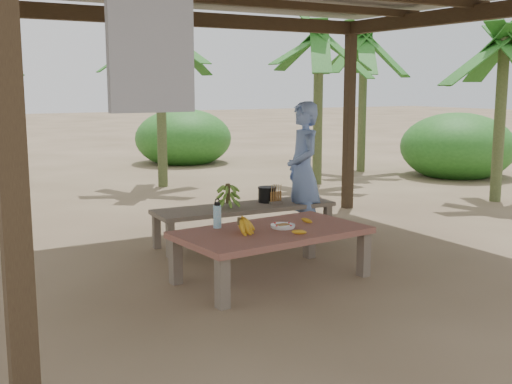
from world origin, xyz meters
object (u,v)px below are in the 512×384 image
cooking_pot (267,195)px  woman (303,171)px  plate (283,226)px  water_flask (217,215)px  ripe_banana_bunch (239,225)px  work_table (272,236)px  bench (245,210)px

cooking_pot → woman: (0.37, -0.23, 0.30)m
plate → woman: (1.10, 1.28, 0.32)m
water_flask → cooking_pot: (1.27, 1.18, -0.08)m
ripe_banana_bunch → plate: ripe_banana_bunch is taller
work_table → bench: bearing=65.8°
work_table → water_flask: size_ratio=6.44×
plate → cooking_pot: (0.73, 1.51, 0.02)m
ripe_banana_bunch → work_table: bearing=-2.0°
work_table → plate: bearing=-3.3°
bench → woman: 0.86m
work_table → ripe_banana_bunch: 0.38m
ripe_banana_bunch → woman: bearing=38.8°
ripe_banana_bunch → woman: (1.58, 1.27, 0.26)m
work_table → cooking_pot: size_ratio=8.80×
work_table → bench: (0.51, 1.44, -0.04)m
work_table → bench: work_table is taller
work_table → water_flask: 0.56m
plate → water_flask: (-0.55, 0.32, 0.10)m
ripe_banana_bunch → cooking_pot: bearing=51.2°
work_table → water_flask: (-0.42, 0.33, 0.19)m
bench → plate: bearing=-102.3°
work_table → bench: 1.53m
cooking_pot → woman: size_ratio=0.13×
ripe_banana_bunch → woman: 2.04m
plate → cooking_pot: bearing=64.3°
work_table → ripe_banana_bunch: (-0.35, 0.01, 0.15)m
ripe_banana_bunch → plate: bearing=-1.1°
work_table → cooking_pot: 1.74m
work_table → ripe_banana_bunch: bearing=173.2°
bench → plate: size_ratio=9.31×
ripe_banana_bunch → woman: woman is taller
bench → ripe_banana_bunch: 1.67m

